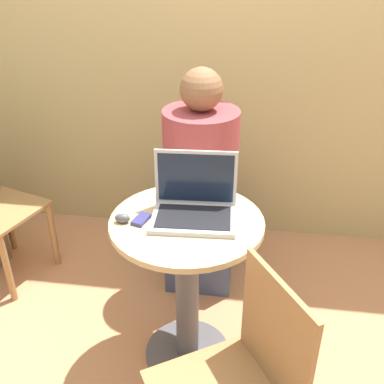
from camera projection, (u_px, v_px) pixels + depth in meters
ground_plane at (188, 353)px, 2.15m from camera, size 12.00×12.00×0.00m
back_wall at (216, 29)px, 2.52m from camera, size 7.00×0.05×2.60m
round_table at (187, 272)px, 1.91m from camera, size 0.62×0.62×0.76m
laptop at (194, 204)px, 1.78m from camera, size 0.34×0.24×0.26m
cell_phone at (141, 219)px, 1.77m from camera, size 0.07×0.10×0.02m
computer_mouse at (122, 218)px, 1.76m from camera, size 0.06×0.04×0.04m
person_seated at (201, 199)px, 2.43m from camera, size 0.38×0.59×1.23m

